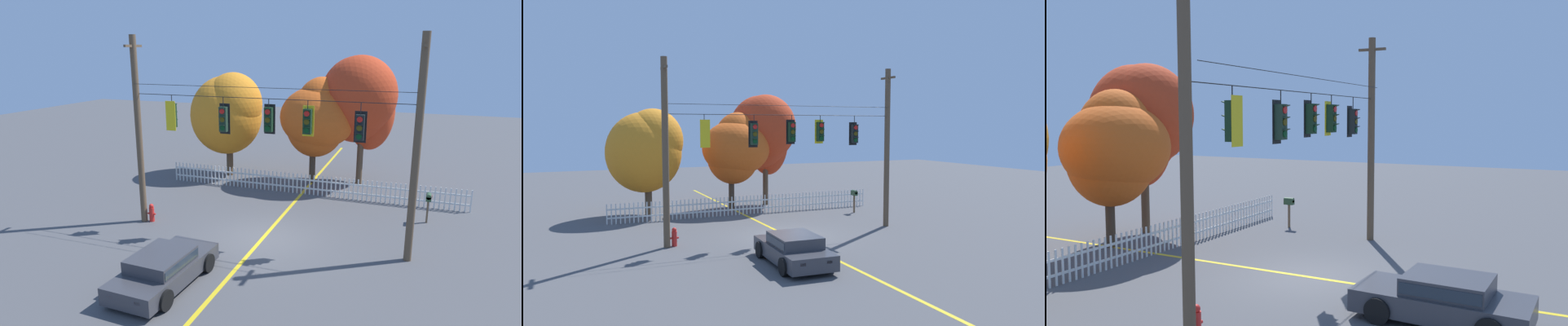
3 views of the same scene
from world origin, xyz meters
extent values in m
plane|color=#4C4C4F|center=(0.00, 0.00, 0.00)|extent=(80.00, 80.00, 0.00)
cube|color=gold|center=(0.00, 0.00, 0.00)|extent=(0.16, 36.00, 0.01)
cylinder|color=brown|center=(-5.55, 0.00, 3.98)|extent=(0.27, 0.27, 7.96)
cylinder|color=brown|center=(5.55, 0.00, 3.98)|extent=(0.27, 0.27, 7.96)
cube|color=brown|center=(5.55, 0.00, 7.51)|extent=(0.10, 1.10, 0.10)
cylinder|color=black|center=(0.00, 0.00, 5.61)|extent=(10.91, 0.02, 0.02)
cylinder|color=black|center=(0.00, -0.25, 6.03)|extent=(10.91, 0.02, 0.02)
cylinder|color=black|center=(-3.89, 0.00, 5.44)|extent=(0.03, 0.03, 0.34)
cube|color=yellow|center=(-3.89, -0.13, 4.79)|extent=(0.43, 0.02, 1.20)
cube|color=black|center=(-3.89, 0.00, 4.79)|extent=(0.30, 0.24, 0.96)
cylinder|color=red|center=(-3.89, 0.14, 5.11)|extent=(0.20, 0.03, 0.20)
cube|color=black|center=(-3.89, 0.18, 5.22)|extent=(0.22, 0.12, 0.06)
cylinder|color=#463B09|center=(-3.89, 0.14, 4.79)|extent=(0.20, 0.03, 0.20)
cube|color=black|center=(-3.89, 0.18, 4.90)|extent=(0.22, 0.12, 0.06)
cylinder|color=#073513|center=(-3.89, 0.14, 4.46)|extent=(0.20, 0.03, 0.20)
cube|color=black|center=(-3.89, 0.18, 4.58)|extent=(0.22, 0.12, 0.06)
cylinder|color=black|center=(-1.62, 0.00, 5.42)|extent=(0.03, 0.03, 0.38)
cube|color=black|center=(-1.62, 0.13, 4.75)|extent=(0.43, 0.02, 1.20)
cube|color=#1E3323|center=(-1.62, 0.00, 4.75)|extent=(0.30, 0.24, 0.97)
cylinder|color=red|center=(-1.62, -0.14, 5.07)|extent=(0.20, 0.03, 0.20)
cube|color=#1E3323|center=(-1.62, -0.18, 5.19)|extent=(0.22, 0.12, 0.06)
cylinder|color=#463B09|center=(-1.62, -0.14, 4.75)|extent=(0.20, 0.03, 0.20)
cube|color=#1E3323|center=(-1.62, -0.18, 4.87)|extent=(0.22, 0.12, 0.06)
cylinder|color=#073513|center=(-1.62, -0.14, 4.43)|extent=(0.20, 0.03, 0.20)
cube|color=#1E3323|center=(-1.62, -0.18, 4.54)|extent=(0.22, 0.12, 0.06)
cylinder|color=black|center=(0.24, 0.00, 5.45)|extent=(0.03, 0.03, 0.32)
cube|color=black|center=(0.24, 0.13, 4.84)|extent=(0.43, 0.02, 1.13)
cube|color=black|center=(0.24, 0.00, 4.84)|extent=(0.30, 0.24, 0.91)
cylinder|color=red|center=(0.24, -0.14, 5.14)|extent=(0.20, 0.03, 0.20)
cube|color=black|center=(0.24, -0.18, 5.25)|extent=(0.22, 0.12, 0.06)
cylinder|color=#463B09|center=(0.24, -0.14, 4.84)|extent=(0.20, 0.03, 0.20)
cube|color=black|center=(0.24, -0.18, 4.95)|extent=(0.22, 0.12, 0.06)
cylinder|color=#073513|center=(0.24, -0.14, 4.53)|extent=(0.20, 0.03, 0.20)
cube|color=black|center=(0.24, -0.18, 4.65)|extent=(0.22, 0.12, 0.06)
cylinder|color=black|center=(1.73, 0.00, 5.45)|extent=(0.03, 0.03, 0.31)
cube|color=yellow|center=(1.73, 0.13, 4.84)|extent=(0.43, 0.02, 1.13)
cube|color=black|center=(1.73, 0.00, 4.84)|extent=(0.30, 0.24, 0.91)
cylinder|color=red|center=(1.73, -0.14, 5.15)|extent=(0.20, 0.03, 0.20)
cube|color=black|center=(1.73, -0.18, 5.26)|extent=(0.22, 0.12, 0.06)
cylinder|color=#463B09|center=(1.73, -0.14, 4.84)|extent=(0.20, 0.03, 0.20)
cube|color=black|center=(1.73, -0.18, 4.96)|extent=(0.22, 0.12, 0.06)
cylinder|color=#073513|center=(1.73, -0.14, 4.54)|extent=(0.20, 0.03, 0.20)
cube|color=black|center=(1.73, -0.18, 4.65)|extent=(0.22, 0.12, 0.06)
cylinder|color=black|center=(3.61, 0.00, 5.40)|extent=(0.03, 0.03, 0.42)
cube|color=black|center=(3.61, 0.13, 4.73)|extent=(0.43, 0.02, 1.12)
cube|color=black|center=(3.61, 0.00, 4.73)|extent=(0.30, 0.24, 0.91)
cylinder|color=red|center=(3.61, -0.14, 5.04)|extent=(0.20, 0.03, 0.20)
cube|color=black|center=(3.61, -0.18, 5.15)|extent=(0.22, 0.12, 0.06)
cylinder|color=#463B09|center=(3.61, -0.14, 4.73)|extent=(0.20, 0.03, 0.20)
cube|color=black|center=(3.61, -0.18, 4.85)|extent=(0.22, 0.12, 0.06)
cylinder|color=#073513|center=(3.61, -0.14, 4.43)|extent=(0.20, 0.03, 0.20)
cube|color=black|center=(3.61, -0.18, 4.55)|extent=(0.22, 0.12, 0.06)
cube|color=silver|center=(-4.32, 6.08, 0.54)|extent=(0.06, 0.04, 1.08)
cube|color=silver|center=(-4.09, 6.08, 0.54)|extent=(0.06, 0.04, 1.08)
cube|color=silver|center=(-3.87, 6.08, 0.54)|extent=(0.06, 0.04, 1.08)
cube|color=silver|center=(-3.64, 6.08, 0.54)|extent=(0.06, 0.04, 1.08)
cube|color=silver|center=(-3.41, 6.08, 0.54)|extent=(0.06, 0.04, 1.08)
cube|color=silver|center=(-3.19, 6.08, 0.54)|extent=(0.06, 0.04, 1.08)
cube|color=silver|center=(-2.96, 6.08, 0.54)|extent=(0.06, 0.04, 1.08)
cube|color=silver|center=(-2.74, 6.08, 0.54)|extent=(0.06, 0.04, 1.08)
cube|color=silver|center=(-2.51, 6.08, 0.54)|extent=(0.06, 0.04, 1.08)
cube|color=silver|center=(-2.29, 6.08, 0.54)|extent=(0.06, 0.04, 1.08)
cube|color=silver|center=(-2.06, 6.08, 0.54)|extent=(0.06, 0.04, 1.08)
cube|color=silver|center=(-1.84, 6.08, 0.54)|extent=(0.06, 0.04, 1.08)
cube|color=silver|center=(-1.61, 6.08, 0.54)|extent=(0.06, 0.04, 1.08)
cube|color=silver|center=(-1.38, 6.08, 0.54)|extent=(0.06, 0.04, 1.08)
cube|color=silver|center=(-1.16, 6.08, 0.54)|extent=(0.06, 0.04, 1.08)
cube|color=silver|center=(-0.93, 6.08, 0.54)|extent=(0.06, 0.04, 1.08)
cube|color=silver|center=(-0.71, 6.08, 0.54)|extent=(0.06, 0.04, 1.08)
cube|color=silver|center=(-0.48, 6.08, 0.54)|extent=(0.06, 0.04, 1.08)
cube|color=silver|center=(-0.26, 6.08, 0.54)|extent=(0.06, 0.04, 1.08)
cube|color=silver|center=(-0.03, 6.08, 0.54)|extent=(0.06, 0.04, 1.08)
cube|color=silver|center=(0.20, 6.08, 0.54)|extent=(0.06, 0.04, 1.08)
cube|color=silver|center=(0.42, 6.08, 0.54)|extent=(0.06, 0.04, 1.08)
cube|color=silver|center=(0.65, 6.08, 0.54)|extent=(0.06, 0.04, 1.08)
cube|color=silver|center=(0.87, 6.08, 0.54)|extent=(0.06, 0.04, 1.08)
cube|color=silver|center=(1.10, 6.08, 0.54)|extent=(0.06, 0.04, 1.08)
cube|color=silver|center=(1.32, 6.08, 0.54)|extent=(0.06, 0.04, 1.08)
cube|color=silver|center=(1.55, 6.08, 0.54)|extent=(0.06, 0.04, 1.08)
cube|color=silver|center=(1.77, 6.08, 0.54)|extent=(0.06, 0.04, 1.08)
cube|color=silver|center=(2.00, 6.08, 0.54)|extent=(0.06, 0.04, 1.08)
cube|color=silver|center=(2.23, 6.08, 0.54)|extent=(0.06, 0.04, 1.08)
cube|color=silver|center=(2.45, 6.08, 0.54)|extent=(0.06, 0.04, 1.08)
cube|color=silver|center=(2.68, 6.08, 0.54)|extent=(0.06, 0.04, 1.08)
cube|color=silver|center=(2.90, 6.08, 0.54)|extent=(0.06, 0.04, 1.08)
cube|color=silver|center=(3.13, 6.08, 0.54)|extent=(0.06, 0.04, 1.08)
cube|color=silver|center=(3.35, 6.08, 0.54)|extent=(0.06, 0.04, 1.08)
cube|color=silver|center=(3.58, 6.08, 0.54)|extent=(0.06, 0.04, 1.08)
cube|color=silver|center=(3.80, 6.08, 0.54)|extent=(0.06, 0.04, 1.08)
cube|color=silver|center=(4.03, 6.08, 0.54)|extent=(0.06, 0.04, 1.08)
cube|color=silver|center=(4.26, 6.08, 0.54)|extent=(0.06, 0.04, 1.08)
cube|color=silver|center=(4.48, 6.08, 0.54)|extent=(0.06, 0.04, 1.08)
cube|color=silver|center=(4.71, 6.08, 0.54)|extent=(0.06, 0.04, 1.08)
cube|color=silver|center=(4.93, 6.08, 0.54)|extent=(0.06, 0.04, 1.08)
cube|color=silver|center=(5.16, 6.08, 0.54)|extent=(0.06, 0.04, 1.08)
cube|color=silver|center=(5.38, 6.08, 0.54)|extent=(0.06, 0.04, 1.08)
cube|color=silver|center=(5.61, 6.08, 0.54)|extent=(0.06, 0.04, 1.08)
cube|color=silver|center=(5.83, 6.08, 0.54)|extent=(0.06, 0.04, 1.08)
cube|color=silver|center=(6.06, 6.08, 0.54)|extent=(0.06, 0.04, 1.08)
cube|color=silver|center=(6.29, 6.08, 0.54)|extent=(0.06, 0.04, 1.08)
cube|color=silver|center=(6.51, 6.08, 0.54)|extent=(0.06, 0.04, 1.08)
cube|color=silver|center=(6.74, 6.08, 0.54)|extent=(0.06, 0.04, 1.08)
cube|color=silver|center=(6.96, 6.08, 0.54)|extent=(0.06, 0.04, 1.08)
cube|color=silver|center=(7.19, 6.08, 0.54)|extent=(0.06, 0.04, 1.08)
cube|color=silver|center=(7.41, 6.08, 0.54)|extent=(0.06, 0.04, 1.08)
cube|color=silver|center=(7.64, 6.08, 0.54)|extent=(0.06, 0.04, 1.08)
cube|color=silver|center=(7.87, 6.08, 0.54)|extent=(0.06, 0.04, 1.08)
cube|color=silver|center=(8.09, 6.08, 0.54)|extent=(0.06, 0.04, 1.08)
cube|color=silver|center=(0.31, 6.11, 0.32)|extent=(15.57, 0.03, 0.08)
cube|color=silver|center=(0.31, 6.11, 0.78)|extent=(15.57, 0.03, 0.08)
cylinder|color=#473828|center=(0.00, 8.33, 1.17)|extent=(0.35, 0.35, 2.35)
ellipsoid|color=#DB5619|center=(0.11, 8.28, 3.35)|extent=(3.25, 3.10, 3.62)
ellipsoid|color=#DB5619|center=(0.27, 8.16, 3.77)|extent=(4.18, 3.76, 3.39)
ellipsoid|color=#DB5619|center=(0.44, 8.35, 4.26)|extent=(2.87, 2.76, 3.38)
cylinder|color=brown|center=(2.54, 9.02, 1.44)|extent=(0.34, 0.34, 2.88)
ellipsoid|color=red|center=(2.91, 9.46, 4.09)|extent=(2.65, 2.46, 4.38)
ellipsoid|color=red|center=(2.15, 9.06, 4.70)|extent=(4.01, 3.46, 4.68)
ellipsoid|color=red|center=(2.41, 8.63, 5.01)|extent=(3.90, 3.64, 4.17)
cube|color=#38383D|center=(-1.76, -4.46, 0.45)|extent=(1.95, 4.18, 0.55)
cube|color=#38383D|center=(-1.76, -4.61, 0.94)|extent=(1.64, 2.04, 0.42)
cube|color=#232D38|center=(-1.76, -4.61, 0.94)|extent=(1.67, 1.96, 0.27)
cylinder|color=black|center=(-2.57, -3.15, 0.32)|extent=(0.21, 0.65, 0.64)
cylinder|color=black|center=(-0.82, -3.23, 0.32)|extent=(0.21, 0.65, 0.64)
cylinder|color=black|center=(-0.94, -5.77, 0.32)|extent=(0.21, 0.65, 0.64)
cube|color=white|center=(-2.14, -2.41, 0.55)|extent=(0.20, 0.05, 0.10)
cube|color=white|center=(-1.18, -2.45, 0.55)|extent=(0.20, 0.05, 0.10)
cube|color=red|center=(-2.33, -6.46, 0.55)|extent=(0.20, 0.05, 0.10)
cube|color=red|center=(-1.37, -6.51, 0.55)|extent=(0.20, 0.05, 0.10)
cylinder|color=red|center=(-5.22, 0.09, 0.32)|extent=(0.22, 0.22, 0.64)
sphere|color=red|center=(-5.22, 0.09, 0.71)|extent=(0.20, 0.20, 0.20)
cylinder|color=red|center=(-5.07, 0.09, 0.35)|extent=(0.08, 0.08, 0.08)
cube|color=brown|center=(6.19, 4.05, 0.51)|extent=(0.08, 0.08, 1.02)
cube|color=#2D4C2D|center=(6.19, 4.05, 1.13)|extent=(0.22, 0.44, 0.20)
cylinder|color=#2D4C2D|center=(6.19, 4.05, 1.23)|extent=(0.22, 0.44, 0.22)
cube|color=red|center=(6.32, 3.95, 1.24)|extent=(0.02, 0.08, 0.12)
camera|label=1|loc=(5.66, -15.78, 7.43)|focal=30.98mm
camera|label=2|loc=(-9.47, -20.98, 5.13)|focal=34.46mm
camera|label=3|loc=(-14.08, -7.13, 4.85)|focal=36.28mm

